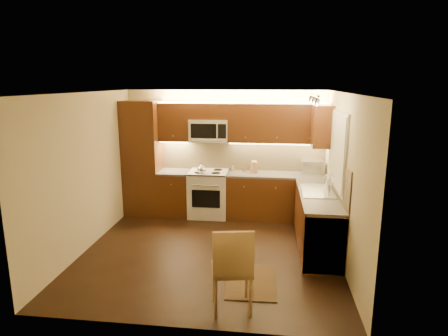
# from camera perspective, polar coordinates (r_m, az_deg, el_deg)

# --- Properties ---
(floor) EXTENTS (4.00, 4.00, 0.01)m
(floor) POSITION_cam_1_polar(r_m,az_deg,el_deg) (6.36, -1.99, -12.11)
(floor) COLOR black
(floor) RESTS_ON ground
(ceiling) EXTENTS (4.00, 4.00, 0.01)m
(ceiling) POSITION_cam_1_polar(r_m,az_deg,el_deg) (5.78, -2.18, 11.02)
(ceiling) COLOR beige
(ceiling) RESTS_ON ground
(wall_back) EXTENTS (4.00, 0.01, 2.50)m
(wall_back) POSITION_cam_1_polar(r_m,az_deg,el_deg) (7.89, 0.20, 2.31)
(wall_back) COLOR #BFB38C
(wall_back) RESTS_ON ground
(wall_front) EXTENTS (4.00, 0.01, 2.50)m
(wall_front) POSITION_cam_1_polar(r_m,az_deg,el_deg) (4.07, -6.54, -7.75)
(wall_front) COLOR #BFB38C
(wall_front) RESTS_ON ground
(wall_left) EXTENTS (0.01, 4.00, 2.50)m
(wall_left) POSITION_cam_1_polar(r_m,az_deg,el_deg) (6.56, -19.60, -0.54)
(wall_left) COLOR #BFB38C
(wall_left) RESTS_ON ground
(wall_right) EXTENTS (0.01, 4.00, 2.50)m
(wall_right) POSITION_cam_1_polar(r_m,az_deg,el_deg) (5.98, 17.23, -1.61)
(wall_right) COLOR #BFB38C
(wall_right) RESTS_ON ground
(pantry) EXTENTS (0.70, 0.60, 2.30)m
(pantry) POSITION_cam_1_polar(r_m,az_deg,el_deg) (7.98, -11.91, 1.43)
(pantry) COLOR #48290F
(pantry) RESTS_ON floor
(base_cab_back_left) EXTENTS (0.62, 0.60, 0.86)m
(base_cab_back_left) POSITION_cam_1_polar(r_m,az_deg,el_deg) (7.97, -7.17, -3.75)
(base_cab_back_left) COLOR #48290F
(base_cab_back_left) RESTS_ON floor
(counter_back_left) EXTENTS (0.62, 0.60, 0.04)m
(counter_back_left) POSITION_cam_1_polar(r_m,az_deg,el_deg) (7.85, -7.26, -0.59)
(counter_back_left) COLOR #34322F
(counter_back_left) RESTS_ON base_cab_back_left
(base_cab_back_right) EXTENTS (1.92, 0.60, 0.86)m
(base_cab_back_right) POSITION_cam_1_polar(r_m,az_deg,el_deg) (7.74, 7.62, -4.26)
(base_cab_back_right) COLOR #48290F
(base_cab_back_right) RESTS_ON floor
(counter_back_right) EXTENTS (1.92, 0.60, 0.04)m
(counter_back_right) POSITION_cam_1_polar(r_m,az_deg,el_deg) (7.62, 7.72, -1.02)
(counter_back_right) COLOR #34322F
(counter_back_right) RESTS_ON base_cab_back_right
(base_cab_right) EXTENTS (0.60, 2.00, 0.86)m
(base_cab_right) POSITION_cam_1_polar(r_m,az_deg,el_deg) (6.55, 13.55, -7.67)
(base_cab_right) COLOR #48290F
(base_cab_right) RESTS_ON floor
(counter_right) EXTENTS (0.60, 2.00, 0.04)m
(counter_right) POSITION_cam_1_polar(r_m,az_deg,el_deg) (6.41, 13.76, -3.89)
(counter_right) COLOR #34322F
(counter_right) RESTS_ON base_cab_right
(dishwasher) EXTENTS (0.58, 0.60, 0.84)m
(dishwasher) POSITION_cam_1_polar(r_m,az_deg,el_deg) (5.90, 14.30, -10.01)
(dishwasher) COLOR silver
(dishwasher) RESTS_ON floor
(backsplash_back) EXTENTS (3.30, 0.02, 0.60)m
(backsplash_back) POSITION_cam_1_polar(r_m,az_deg,el_deg) (7.85, 2.73, 1.88)
(backsplash_back) COLOR tan
(backsplash_back) RESTS_ON wall_back
(backsplash_right) EXTENTS (0.02, 2.00, 0.60)m
(backsplash_right) POSITION_cam_1_polar(r_m,az_deg,el_deg) (6.37, 16.50, -1.17)
(backsplash_right) COLOR tan
(backsplash_right) RESTS_ON wall_right
(upper_cab_back_left) EXTENTS (0.62, 0.35, 0.75)m
(upper_cab_back_left) POSITION_cam_1_polar(r_m,az_deg,el_deg) (7.81, -7.23, 6.74)
(upper_cab_back_left) COLOR #48290F
(upper_cab_back_left) RESTS_ON wall_back
(upper_cab_back_right) EXTENTS (1.92, 0.35, 0.75)m
(upper_cab_back_right) POSITION_cam_1_polar(r_m,az_deg,el_deg) (7.57, 7.94, 6.54)
(upper_cab_back_right) COLOR #48290F
(upper_cab_back_right) RESTS_ON wall_back
(upper_cab_bridge) EXTENTS (0.76, 0.35, 0.31)m
(upper_cab_bridge) POSITION_cam_1_polar(r_m,az_deg,el_deg) (7.65, -2.21, 8.37)
(upper_cab_bridge) COLOR #48290F
(upper_cab_bridge) RESTS_ON wall_back
(upper_cab_right_corner) EXTENTS (0.35, 0.50, 0.75)m
(upper_cab_right_corner) POSITION_cam_1_polar(r_m,az_deg,el_deg) (7.21, 14.27, 5.97)
(upper_cab_right_corner) COLOR #48290F
(upper_cab_right_corner) RESTS_ON wall_right
(stove) EXTENTS (0.76, 0.65, 0.92)m
(stove) POSITION_cam_1_polar(r_m,az_deg,el_deg) (7.80, -2.28, -3.79)
(stove) COLOR silver
(stove) RESTS_ON floor
(microwave) EXTENTS (0.76, 0.38, 0.44)m
(microwave) POSITION_cam_1_polar(r_m,az_deg,el_deg) (7.67, -2.20, 5.56)
(microwave) COLOR silver
(microwave) RESTS_ON wall_back
(window_frame) EXTENTS (0.03, 1.44, 1.24)m
(window_frame) POSITION_cam_1_polar(r_m,az_deg,el_deg) (6.43, 16.46, 2.61)
(window_frame) COLOR silver
(window_frame) RESTS_ON wall_right
(window_blinds) EXTENTS (0.02, 1.36, 1.16)m
(window_blinds) POSITION_cam_1_polar(r_m,az_deg,el_deg) (6.43, 16.29, 2.61)
(window_blinds) COLOR silver
(window_blinds) RESTS_ON wall_right
(sink) EXTENTS (0.52, 0.86, 0.15)m
(sink) POSITION_cam_1_polar(r_m,az_deg,el_deg) (6.53, 13.65, -2.72)
(sink) COLOR silver
(sink) RESTS_ON counter_right
(faucet) EXTENTS (0.20, 0.04, 0.30)m
(faucet) POSITION_cam_1_polar(r_m,az_deg,el_deg) (6.53, 15.25, -2.12)
(faucet) COLOR silver
(faucet) RESTS_ON counter_right
(track_light_bar) EXTENTS (0.04, 1.20, 0.03)m
(track_light_bar) POSITION_cam_1_polar(r_m,az_deg,el_deg) (6.14, 13.12, 10.42)
(track_light_bar) COLOR silver
(track_light_bar) RESTS_ON ceiling
(kettle) EXTENTS (0.20, 0.20, 0.20)m
(kettle) POSITION_cam_1_polar(r_m,az_deg,el_deg) (7.49, -3.28, -0.06)
(kettle) COLOR silver
(kettle) RESTS_ON stove
(toaster_oven) EXTENTS (0.46, 0.36, 0.26)m
(toaster_oven) POSITION_cam_1_polar(r_m,az_deg,el_deg) (7.77, 12.87, 0.18)
(toaster_oven) COLOR silver
(toaster_oven) RESTS_ON counter_back_right
(knife_block) EXTENTS (0.14, 0.18, 0.22)m
(knife_block) POSITION_cam_1_polar(r_m,az_deg,el_deg) (7.67, 4.48, 0.17)
(knife_block) COLOR olive
(knife_block) RESTS_ON counter_back_right
(spice_jar_a) EXTENTS (0.05, 0.05, 0.09)m
(spice_jar_a) POSITION_cam_1_polar(r_m,az_deg,el_deg) (7.84, 3.87, -0.04)
(spice_jar_a) COLOR silver
(spice_jar_a) RESTS_ON counter_back_right
(spice_jar_b) EXTENTS (0.06, 0.06, 0.10)m
(spice_jar_b) POSITION_cam_1_polar(r_m,az_deg,el_deg) (7.74, 2.95, -0.18)
(spice_jar_b) COLOR olive
(spice_jar_b) RESTS_ON counter_back_right
(spice_jar_c) EXTENTS (0.05, 0.05, 0.09)m
(spice_jar_c) POSITION_cam_1_polar(r_m,az_deg,el_deg) (7.79, 1.27, -0.12)
(spice_jar_c) COLOR silver
(spice_jar_c) RESTS_ON counter_back_right
(spice_jar_d) EXTENTS (0.06, 0.06, 0.10)m
(spice_jar_d) POSITION_cam_1_polar(r_m,az_deg,el_deg) (7.86, 1.35, 0.02)
(spice_jar_d) COLOR #AD7934
(spice_jar_d) RESTS_ON counter_back_right
(soap_bottle) EXTENTS (0.09, 0.09, 0.19)m
(soap_bottle) POSITION_cam_1_polar(r_m,az_deg,el_deg) (6.94, 15.26, -1.72)
(soap_bottle) COLOR silver
(soap_bottle) RESTS_ON counter_right
(rug) EXTENTS (0.69, 1.01, 0.01)m
(rug) POSITION_cam_1_polar(r_m,az_deg,el_deg) (5.49, 4.07, -16.30)
(rug) COLOR black
(rug) RESTS_ON floor
(dining_chair) EXTENTS (0.54, 0.54, 1.05)m
(dining_chair) POSITION_cam_1_polar(r_m,az_deg,el_deg) (4.70, 1.16, -14.36)
(dining_chair) COLOR olive
(dining_chair) RESTS_ON floor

